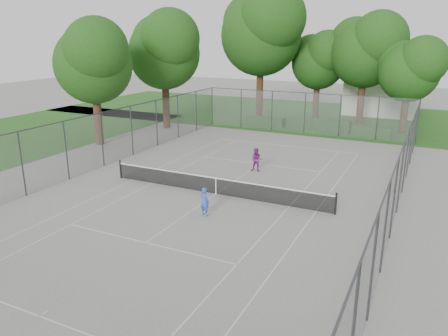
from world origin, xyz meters
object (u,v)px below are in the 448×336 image
at_px(house, 383,80).
at_px(tennis_net, 216,185).
at_px(girl_player, 205,202).
at_px(woman_player, 256,160).

bearing_deg(house, tennis_net, -98.89).
bearing_deg(tennis_net, girl_player, -73.55).
distance_m(tennis_net, girl_player, 2.92).
height_order(tennis_net, girl_player, girl_player).
relative_size(tennis_net, woman_player, 8.60).
distance_m(tennis_net, house, 30.73).
height_order(tennis_net, woman_player, woman_player).
bearing_deg(woman_player, tennis_net, -100.98).
bearing_deg(woman_player, girl_player, -92.89).
bearing_deg(tennis_net, woman_player, 84.96).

